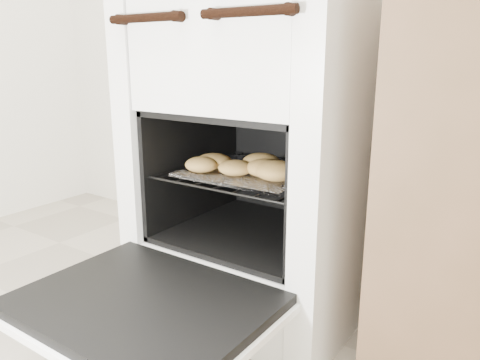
% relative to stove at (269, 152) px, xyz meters
% --- Properties ---
extents(stove, '(0.62, 0.69, 0.94)m').
position_rel_stove_xyz_m(stove, '(0.00, 0.00, 0.00)').
color(stove, white).
rests_on(stove, ground).
extents(oven_door, '(0.55, 0.43, 0.04)m').
position_rel_stove_xyz_m(oven_door, '(0.00, -0.52, -0.26)').
color(oven_door, black).
rests_on(oven_door, stove).
extents(oven_rack, '(0.45, 0.43, 0.01)m').
position_rel_stove_xyz_m(oven_rack, '(-0.00, -0.07, -0.05)').
color(oven_rack, black).
rests_on(oven_rack, stove).
extents(foil_sheet, '(0.35, 0.31, 0.01)m').
position_rel_stove_xyz_m(foil_sheet, '(0.00, -0.09, -0.04)').
color(foil_sheet, white).
rests_on(foil_sheet, oven_rack).
extents(baked_rolls, '(0.36, 0.23, 0.05)m').
position_rel_stove_xyz_m(baked_rolls, '(0.00, -0.13, -0.02)').
color(baked_rolls, tan).
rests_on(baked_rolls, foil_sheet).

